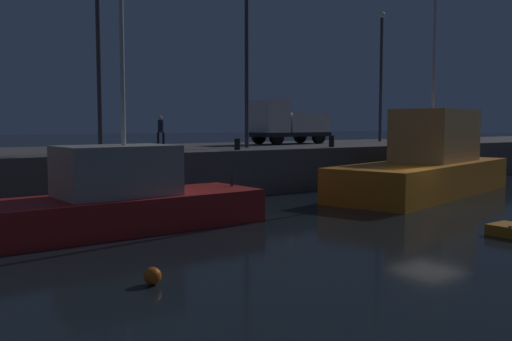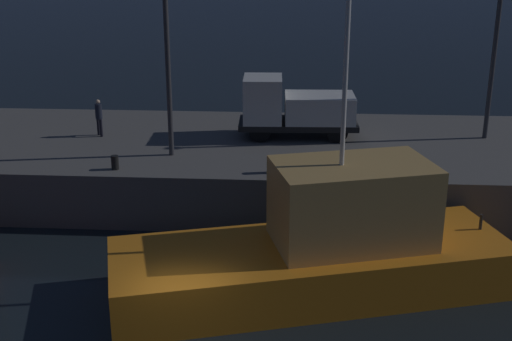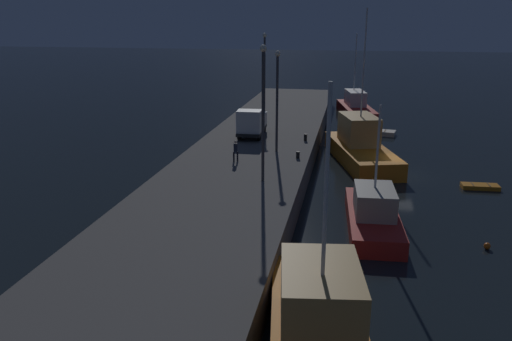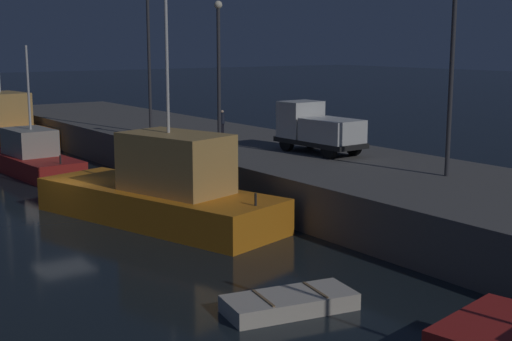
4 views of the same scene
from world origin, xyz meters
name	(u,v)px [view 2 (image 2 of 4)]	position (x,y,z in m)	size (l,w,h in m)	color
pier_quay	(229,163)	(0.00, 12.07, 1.05)	(69.16, 9.94, 2.10)	#5B5956
fishing_trawler_red	(324,248)	(3.80, 3.18, 1.39)	(12.65, 7.04, 13.14)	orange
lamp_post_east	(167,38)	(-2.07, 9.85, 6.70)	(0.44, 0.44, 7.86)	#38383D
lamp_post_central	(498,19)	(10.99, 13.13, 7.16)	(0.44, 0.44, 8.75)	#38383D
utility_truck	(294,108)	(2.72, 12.82, 3.37)	(5.16, 2.26, 2.60)	black
dockworker	(99,115)	(-5.69, 12.36, 3.02)	(0.41, 0.41, 1.62)	black
bollard_west	(271,165)	(1.98, 7.93, 2.40)	(0.28, 0.28, 0.60)	black
bollard_central	(115,162)	(-3.84, 7.94, 2.37)	(0.28, 0.28, 0.53)	black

